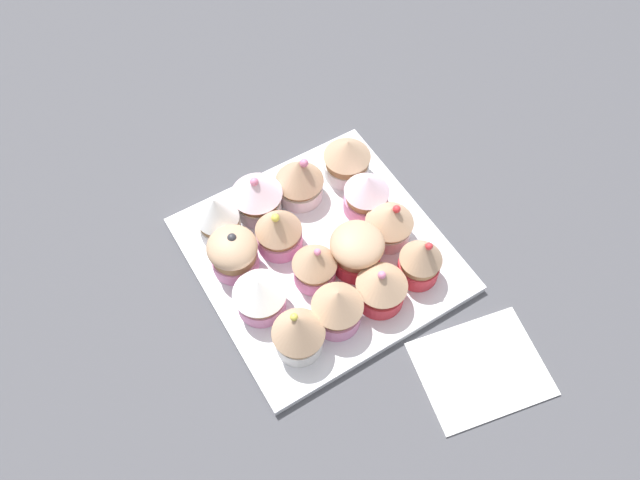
{
  "coord_description": "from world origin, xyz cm",
  "views": [
    {
      "loc": [
        34.47,
        -20.98,
        70.77
      ],
      "look_at": [
        0.0,
        0.0,
        4.2
      ],
      "focal_mm": 34.96,
      "sensor_mm": 36.0,
      "label": 1
    }
  ],
  "objects_px": {
    "cupcake_3": "(298,332)",
    "cupcake_11": "(347,158)",
    "cupcake_4": "(257,194)",
    "cupcake_10": "(382,286)",
    "cupcake_0": "(218,218)",
    "cupcake_2": "(260,293)",
    "cupcake_8": "(299,178)",
    "cupcake_7": "(337,306)",
    "cupcake_14": "(421,259)",
    "cupcake_13": "(389,222)",
    "cupcake_6": "(315,265)",
    "baking_tray": "(320,254)",
    "cupcake_9": "(357,250)",
    "cupcake_12": "(367,193)",
    "napkin": "(481,368)",
    "cupcake_1": "(233,253)",
    "cupcake_5": "(278,229)"
  },
  "relations": [
    {
      "from": "cupcake_7",
      "to": "cupcake_11",
      "type": "distance_m",
      "value": 0.22
    },
    {
      "from": "cupcake_1",
      "to": "cupcake_13",
      "type": "bearing_deg",
      "value": 71.46
    },
    {
      "from": "cupcake_4",
      "to": "cupcake_10",
      "type": "distance_m",
      "value": 0.2
    },
    {
      "from": "cupcake_7",
      "to": "cupcake_14",
      "type": "distance_m",
      "value": 0.12
    },
    {
      "from": "cupcake_13",
      "to": "cupcake_14",
      "type": "bearing_deg",
      "value": -0.25
    },
    {
      "from": "cupcake_9",
      "to": "cupcake_12",
      "type": "bearing_deg",
      "value": 138.43
    },
    {
      "from": "cupcake_10",
      "to": "napkin",
      "type": "xyz_separation_m",
      "value": [
        0.13,
        0.05,
        -0.04
      ]
    },
    {
      "from": "cupcake_5",
      "to": "napkin",
      "type": "bearing_deg",
      "value": 24.28
    },
    {
      "from": "cupcake_7",
      "to": "cupcake_8",
      "type": "distance_m",
      "value": 0.19
    },
    {
      "from": "cupcake_2",
      "to": "cupcake_13",
      "type": "height_order",
      "value": "same"
    },
    {
      "from": "cupcake_5",
      "to": "cupcake_10",
      "type": "relative_size",
      "value": 1.06
    },
    {
      "from": "cupcake_0",
      "to": "cupcake_13",
      "type": "xyz_separation_m",
      "value": [
        0.12,
        0.18,
        -0.01
      ]
    },
    {
      "from": "cupcake_13",
      "to": "napkin",
      "type": "height_order",
      "value": "cupcake_13"
    },
    {
      "from": "cupcake_8",
      "to": "napkin",
      "type": "relative_size",
      "value": 0.52
    },
    {
      "from": "cupcake_9",
      "to": "cupcake_5",
      "type": "bearing_deg",
      "value": -138.28
    },
    {
      "from": "cupcake_0",
      "to": "napkin",
      "type": "height_order",
      "value": "cupcake_0"
    },
    {
      "from": "baking_tray",
      "to": "cupcake_1",
      "type": "bearing_deg",
      "value": -110.91
    },
    {
      "from": "cupcake_7",
      "to": "cupcake_14",
      "type": "xyz_separation_m",
      "value": [
        -0.0,
        0.12,
        -0.0
      ]
    },
    {
      "from": "cupcake_0",
      "to": "cupcake_7",
      "type": "relative_size",
      "value": 1.05
    },
    {
      "from": "cupcake_7",
      "to": "cupcake_14",
      "type": "height_order",
      "value": "cupcake_14"
    },
    {
      "from": "cupcake_2",
      "to": "cupcake_10",
      "type": "bearing_deg",
      "value": 62.6
    },
    {
      "from": "cupcake_4",
      "to": "cupcake_11",
      "type": "xyz_separation_m",
      "value": [
        0.01,
        0.13,
        -0.0
      ]
    },
    {
      "from": "baking_tray",
      "to": "cupcake_2",
      "type": "height_order",
      "value": "cupcake_2"
    },
    {
      "from": "cupcake_1",
      "to": "cupcake_8",
      "type": "bearing_deg",
      "value": 112.79
    },
    {
      "from": "cupcake_12",
      "to": "baking_tray",
      "type": "bearing_deg",
      "value": -72.76
    },
    {
      "from": "cupcake_6",
      "to": "cupcake_13",
      "type": "distance_m",
      "value": 0.11
    },
    {
      "from": "cupcake_2",
      "to": "cupcake_8",
      "type": "relative_size",
      "value": 0.89
    },
    {
      "from": "cupcake_0",
      "to": "cupcake_13",
      "type": "relative_size",
      "value": 1.16
    },
    {
      "from": "cupcake_8",
      "to": "cupcake_9",
      "type": "xyz_separation_m",
      "value": [
        0.13,
        0.01,
        -0.0
      ]
    },
    {
      "from": "cupcake_8",
      "to": "cupcake_10",
      "type": "height_order",
      "value": "cupcake_8"
    },
    {
      "from": "cupcake_9",
      "to": "cupcake_11",
      "type": "distance_m",
      "value": 0.14
    },
    {
      "from": "cupcake_3",
      "to": "cupcake_11",
      "type": "relative_size",
      "value": 1.17
    },
    {
      "from": "cupcake_8",
      "to": "cupcake_9",
      "type": "bearing_deg",
      "value": 2.49
    },
    {
      "from": "cupcake_2",
      "to": "cupcake_5",
      "type": "relative_size",
      "value": 0.89
    },
    {
      "from": "cupcake_11",
      "to": "cupcake_13",
      "type": "distance_m",
      "value": 0.11
    },
    {
      "from": "cupcake_3",
      "to": "cupcake_2",
      "type": "bearing_deg",
      "value": -168.82
    },
    {
      "from": "cupcake_4",
      "to": "cupcake_0",
      "type": "bearing_deg",
      "value": -82.98
    },
    {
      "from": "baking_tray",
      "to": "cupcake_13",
      "type": "xyz_separation_m",
      "value": [
        0.02,
        0.09,
        0.04
      ]
    },
    {
      "from": "cupcake_4",
      "to": "cupcake_6",
      "type": "xyz_separation_m",
      "value": [
        0.13,
        0.01,
        -0.0
      ]
    },
    {
      "from": "cupcake_8",
      "to": "baking_tray",
      "type": "bearing_deg",
      "value": -14.69
    },
    {
      "from": "baking_tray",
      "to": "cupcake_14",
      "type": "xyz_separation_m",
      "value": [
        0.09,
        0.09,
        0.04
      ]
    },
    {
      "from": "baking_tray",
      "to": "napkin",
      "type": "bearing_deg",
      "value": 19.75
    },
    {
      "from": "cupcake_0",
      "to": "cupcake_10",
      "type": "distance_m",
      "value": 0.22
    },
    {
      "from": "cupcake_6",
      "to": "cupcake_2",
      "type": "bearing_deg",
      "value": -90.19
    },
    {
      "from": "cupcake_3",
      "to": "cupcake_10",
      "type": "xyz_separation_m",
      "value": [
        -0.0,
        0.12,
        -0.01
      ]
    },
    {
      "from": "cupcake_5",
      "to": "cupcake_10",
      "type": "distance_m",
      "value": 0.15
    },
    {
      "from": "cupcake_1",
      "to": "cupcake_7",
      "type": "bearing_deg",
      "value": 27.91
    },
    {
      "from": "cupcake_4",
      "to": "cupcake_11",
      "type": "distance_m",
      "value": 0.13
    },
    {
      "from": "cupcake_9",
      "to": "cupcake_12",
      "type": "xyz_separation_m",
      "value": [
        -0.07,
        0.06,
        -0.0
      ]
    },
    {
      "from": "cupcake_1",
      "to": "cupcake_8",
      "type": "xyz_separation_m",
      "value": [
        -0.05,
        0.13,
        0.0
      ]
    }
  ]
}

